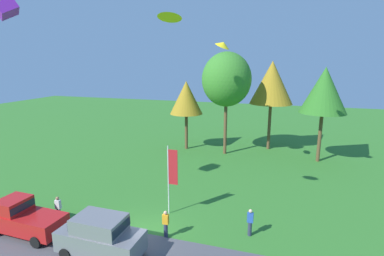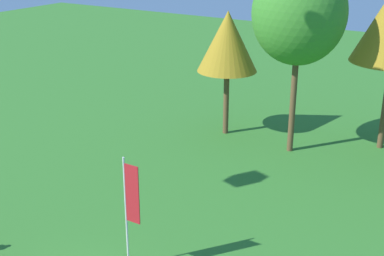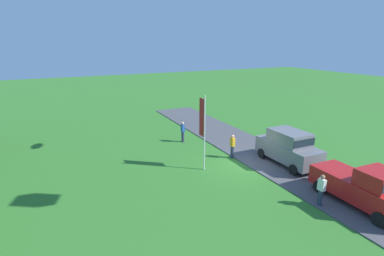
{
  "view_description": "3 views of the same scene",
  "coord_description": "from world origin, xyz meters",
  "px_view_note": "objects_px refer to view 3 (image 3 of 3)",
  "views": [
    {
      "loc": [
        7.77,
        -14.61,
        10.26
      ],
      "look_at": [
        1.6,
        4.87,
        5.71
      ],
      "focal_mm": 28.0,
      "sensor_mm": 36.0,
      "label": 1
    },
    {
      "loc": [
        12.38,
        -11.21,
        12.92
      ],
      "look_at": [
        1.91,
        5.59,
        5.44
      ],
      "focal_mm": 50.0,
      "sensor_mm": 36.0,
      "label": 2
    },
    {
      "loc": [
        -15.2,
        11.46,
        8.0
      ],
      "look_at": [
        1.6,
        3.29,
        2.57
      ],
      "focal_mm": 28.0,
      "sensor_mm": 36.0,
      "label": 3
    }
  ],
  "objects_px": {
    "person_watching_sky": "(232,146)",
    "flag_banner": "(203,123)",
    "person_on_lawn": "(321,190)",
    "person_beside_suv": "(183,132)",
    "car_suv_far_end": "(289,146)",
    "car_pickup_by_flagpole": "(365,187)"
  },
  "relations": [
    {
      "from": "person_watching_sky",
      "to": "flag_banner",
      "type": "relative_size",
      "value": 0.35
    },
    {
      "from": "person_beside_suv",
      "to": "car_suv_far_end",
      "type": "bearing_deg",
      "value": -148.99
    },
    {
      "from": "person_beside_suv",
      "to": "flag_banner",
      "type": "height_order",
      "value": "flag_banner"
    },
    {
      "from": "car_suv_far_end",
      "to": "flag_banner",
      "type": "bearing_deg",
      "value": 70.5
    },
    {
      "from": "car_suv_far_end",
      "to": "person_watching_sky",
      "type": "relative_size",
      "value": 2.7
    },
    {
      "from": "flag_banner",
      "to": "person_watching_sky",
      "type": "bearing_deg",
      "value": -76.19
    },
    {
      "from": "flag_banner",
      "to": "person_on_lawn",
      "type": "bearing_deg",
      "value": -155.17
    },
    {
      "from": "car_pickup_by_flagpole",
      "to": "flag_banner",
      "type": "relative_size",
      "value": 1.04
    },
    {
      "from": "car_pickup_by_flagpole",
      "to": "flag_banner",
      "type": "height_order",
      "value": "flag_banner"
    },
    {
      "from": "car_pickup_by_flagpole",
      "to": "car_suv_far_end",
      "type": "bearing_deg",
      "value": -4.62
    },
    {
      "from": "person_watching_sky",
      "to": "person_beside_suv",
      "type": "bearing_deg",
      "value": 19.83
    },
    {
      "from": "person_watching_sky",
      "to": "car_pickup_by_flagpole",
      "type": "bearing_deg",
      "value": -165.06
    },
    {
      "from": "person_on_lawn",
      "to": "person_watching_sky",
      "type": "distance_m",
      "value": 7.41
    },
    {
      "from": "person_watching_sky",
      "to": "flag_banner",
      "type": "xyz_separation_m",
      "value": [
        -0.68,
        2.75,
        2.2
      ]
    },
    {
      "from": "car_pickup_by_flagpole",
      "to": "person_watching_sky",
      "type": "relative_size",
      "value": 2.96
    },
    {
      "from": "car_pickup_by_flagpole",
      "to": "person_on_lawn",
      "type": "height_order",
      "value": "car_pickup_by_flagpole"
    },
    {
      "from": "person_on_lawn",
      "to": "car_pickup_by_flagpole",
      "type": "bearing_deg",
      "value": -117.61
    },
    {
      "from": "car_pickup_by_flagpole",
      "to": "flag_banner",
      "type": "bearing_deg",
      "value": 32.88
    },
    {
      "from": "person_on_lawn",
      "to": "flag_banner",
      "type": "distance_m",
      "value": 7.73
    },
    {
      "from": "car_suv_far_end",
      "to": "flag_banner",
      "type": "height_order",
      "value": "flag_banner"
    },
    {
      "from": "flag_banner",
      "to": "car_pickup_by_flagpole",
      "type": "bearing_deg",
      "value": -147.12
    },
    {
      "from": "person_on_lawn",
      "to": "person_beside_suv",
      "type": "xyz_separation_m",
      "value": [
        12.14,
        2.07,
        0.0
      ]
    }
  ]
}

